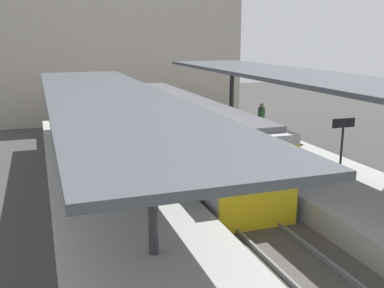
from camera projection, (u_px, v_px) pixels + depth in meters
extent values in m
plane|color=#383835|center=(221.00, 203.00, 16.43)|extent=(80.00, 80.00, 0.00)
cube|color=#9E9E99|center=(119.00, 202.00, 15.10)|extent=(4.40, 28.00, 1.00)
cube|color=#9E9E99|center=(310.00, 179.00, 17.53)|extent=(4.40, 28.00, 1.00)
cube|color=#4C4742|center=(221.00, 200.00, 16.41)|extent=(3.20, 28.00, 0.20)
cube|color=slate|center=(203.00, 198.00, 16.14)|extent=(0.08, 28.00, 0.14)
cube|color=slate|center=(239.00, 194.00, 16.60)|extent=(0.08, 28.00, 0.14)
cube|color=#ADADB2|center=(183.00, 134.00, 20.30)|extent=(2.70, 15.06, 2.90)
cube|color=yellow|center=(260.00, 189.00, 13.39)|extent=(2.65, 0.08, 2.60)
cube|color=black|center=(153.00, 129.00, 19.78)|extent=(0.04, 13.85, 0.76)
cube|color=black|center=(210.00, 125.00, 20.65)|extent=(0.04, 13.85, 0.76)
cube|color=#515156|center=(182.00, 101.00, 19.93)|extent=(2.16, 14.30, 0.20)
cylinder|color=#333335|center=(153.00, 196.00, 10.15)|extent=(0.24, 0.24, 2.89)
cylinder|color=#333335|center=(89.00, 111.00, 21.72)|extent=(0.24, 0.24, 2.89)
cube|color=#3D4247|center=(108.00, 96.00, 15.58)|extent=(4.18, 21.00, 0.16)
cylinder|color=#333335|center=(232.00, 99.00, 24.08)|extent=(0.24, 0.24, 3.39)
cube|color=#3D4247|center=(296.00, 75.00, 17.88)|extent=(4.18, 21.00, 0.16)
cube|color=black|center=(275.00, 152.00, 19.02)|extent=(0.08, 0.32, 0.40)
cube|color=black|center=(297.00, 149.00, 19.37)|extent=(0.08, 0.32, 0.40)
cube|color=#2D333D|center=(286.00, 145.00, 19.14)|extent=(1.40, 0.40, 0.06)
cube|color=#2D333D|center=(285.00, 139.00, 19.26)|extent=(1.40, 0.06, 0.40)
cylinder|color=#262628|center=(341.00, 149.00, 15.76)|extent=(0.08, 0.08, 2.20)
cube|color=black|center=(344.00, 123.00, 15.54)|extent=(0.90, 0.06, 0.32)
cylinder|color=navy|center=(261.00, 129.00, 22.55)|extent=(0.28, 0.28, 0.89)
cylinder|color=#386B3D|center=(261.00, 114.00, 22.37)|extent=(0.36, 0.36, 0.64)
sphere|color=tan|center=(262.00, 105.00, 22.27)|extent=(0.22, 0.22, 0.22)
cube|color=#A89E8E|center=(115.00, 44.00, 33.40)|extent=(18.00, 6.00, 11.00)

